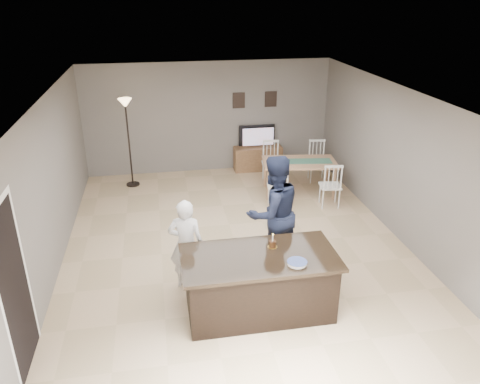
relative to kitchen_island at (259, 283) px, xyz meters
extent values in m
plane|color=tan|center=(0.00, 1.80, -0.45)|extent=(8.00, 8.00, 0.00)
plane|color=slate|center=(0.00, 5.80, 0.90)|extent=(6.00, 0.00, 6.00)
plane|color=slate|center=(0.00, -2.20, 0.90)|extent=(6.00, 0.00, 6.00)
plane|color=slate|center=(-3.00, 1.80, 0.90)|extent=(0.00, 8.00, 8.00)
plane|color=slate|center=(3.00, 1.80, 0.90)|extent=(0.00, 8.00, 8.00)
plane|color=white|center=(0.00, 1.80, 2.25)|extent=(8.00, 8.00, 0.00)
cube|color=black|center=(0.00, 0.00, -0.03)|extent=(2.00, 1.00, 0.85)
cube|color=black|center=(0.00, 0.00, 0.42)|extent=(2.15, 1.10, 0.05)
cube|color=brown|center=(1.20, 5.57, -0.15)|extent=(1.20, 0.40, 0.60)
imported|color=black|center=(1.20, 5.64, 0.41)|extent=(0.91, 0.12, 0.53)
plane|color=#CD4516|center=(1.20, 5.56, 0.42)|extent=(0.78, 0.00, 0.78)
cube|color=black|center=(0.75, 5.78, 1.30)|extent=(0.30, 0.02, 0.38)
cube|color=black|center=(1.55, 5.78, 1.30)|extent=(0.30, 0.02, 0.38)
plane|color=black|center=(-2.99, -0.50, 0.60)|extent=(0.00, 2.10, 2.10)
imported|color=silver|center=(-0.95, 0.78, 0.28)|extent=(0.60, 0.46, 1.46)
imported|color=#171D33|center=(0.47, 1.11, 0.51)|extent=(1.12, 0.99, 1.93)
cylinder|color=gold|center=(0.23, 0.20, 0.45)|extent=(0.14, 0.14, 0.00)
cylinder|color=#3B2110|center=(0.23, 0.20, 0.50)|extent=(0.10, 0.10, 0.09)
cylinder|color=white|center=(0.23, 0.20, 0.59)|extent=(0.02, 0.02, 0.10)
sphere|color=#FFBF4C|center=(0.23, 0.20, 0.65)|extent=(0.02, 0.02, 0.02)
cylinder|color=white|center=(0.45, -0.29, 0.45)|extent=(0.26, 0.26, 0.01)
cylinder|color=white|center=(0.45, -0.29, 0.46)|extent=(0.26, 0.26, 0.01)
cylinder|color=white|center=(0.45, -0.29, 0.48)|extent=(0.26, 0.26, 0.01)
cylinder|color=navy|center=(0.45, -0.29, 0.49)|extent=(0.27, 0.27, 0.00)
cube|color=tan|center=(1.78, 3.95, 0.28)|extent=(1.71, 1.12, 0.04)
cylinder|color=tan|center=(1.02, 3.69, -0.10)|extent=(0.06, 0.06, 0.71)
cylinder|color=tan|center=(2.55, 4.22, -0.10)|extent=(0.06, 0.06, 0.71)
cube|color=#3C6D55|center=(1.78, 3.95, 0.30)|extent=(1.44, 0.54, 0.01)
cube|color=silver|center=(1.14, 3.34, 0.00)|extent=(0.47, 0.46, 0.04)
cylinder|color=silver|center=(0.95, 3.20, -0.24)|extent=(0.03, 0.03, 0.43)
cylinder|color=silver|center=(1.33, 3.47, -0.24)|extent=(0.03, 0.03, 0.43)
cube|color=silver|center=(1.11, 3.16, 0.50)|extent=(0.38, 0.08, 0.05)
cube|color=silver|center=(2.23, 3.18, 0.00)|extent=(0.47, 0.46, 0.04)
cylinder|color=silver|center=(2.04, 3.05, -0.24)|extent=(0.03, 0.03, 0.43)
cylinder|color=silver|center=(2.42, 3.32, -0.24)|extent=(0.03, 0.03, 0.43)
cube|color=silver|center=(2.21, 3.00, 0.50)|extent=(0.38, 0.08, 0.05)
cube|color=silver|center=(1.34, 4.73, 0.00)|extent=(0.47, 0.46, 0.04)
cylinder|color=silver|center=(1.53, 4.86, -0.24)|extent=(0.03, 0.03, 0.43)
cylinder|color=silver|center=(1.14, 4.59, -0.24)|extent=(0.03, 0.03, 0.43)
cube|color=silver|center=(1.36, 4.90, 0.50)|extent=(0.38, 0.08, 0.05)
cube|color=silver|center=(2.43, 4.57, 0.00)|extent=(0.47, 0.46, 0.04)
cylinder|color=silver|center=(2.62, 4.71, -0.24)|extent=(0.03, 0.03, 0.43)
cylinder|color=silver|center=(2.24, 4.44, -0.24)|extent=(0.03, 0.03, 0.43)
cube|color=silver|center=(2.45, 4.75, 0.50)|extent=(0.38, 0.08, 0.05)
cylinder|color=black|center=(-1.91, 5.09, -0.44)|extent=(0.31, 0.31, 0.03)
cylinder|color=black|center=(-1.91, 5.09, 0.51)|extent=(0.04, 0.04, 1.88)
cone|color=#FFCF8C|center=(-1.91, 5.09, 1.49)|extent=(0.31, 0.31, 0.20)
camera|label=1|loc=(-1.25, -5.36, 3.80)|focal=35.00mm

